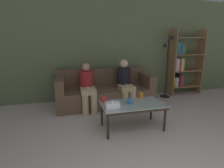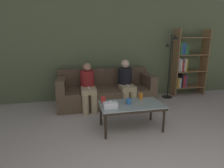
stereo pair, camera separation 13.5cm
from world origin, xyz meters
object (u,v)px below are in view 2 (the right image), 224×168
coffee_table (131,106)px  cup_near_right (129,101)px  cup_near_left (141,96)px  seated_person_left_end (88,85)px  cup_far_center (103,100)px  standing_lamp (170,60)px  seated_person_mid_left (126,82)px  couch (106,91)px  bookshelf (185,65)px  tissue_box (110,105)px

coffee_table → cup_near_right: 0.10m
cup_near_left → seated_person_left_end: seated_person_left_end is taller
cup_far_center → standing_lamp: 2.45m
cup_far_center → seated_person_mid_left: bearing=54.2°
cup_near_right → seated_person_mid_left: (0.29, 1.13, 0.07)m
cup_near_left → couch: bearing=111.9°
bookshelf → standing_lamp: bookshelf is taller
tissue_box → standing_lamp: standing_lamp is taller
tissue_box → standing_lamp: 2.57m
cup_far_center → seated_person_left_end: size_ratio=0.11×
tissue_box → seated_person_left_end: (-0.25, 1.24, 0.03)m
cup_near_left → cup_far_center: (-0.71, -0.06, -0.00)m
tissue_box → seated_person_left_end: bearing=101.3°
couch → cup_far_center: bearing=-102.4°
cup_far_center → seated_person_left_end: (-0.18, 0.94, 0.03)m
cup_near_left → bookshelf: (1.85, 1.40, 0.36)m
cup_near_left → tissue_box: tissue_box is taller
tissue_box → bookshelf: 3.07m
cup_far_center → standing_lamp: standing_lamp is taller
bookshelf → tissue_box: bearing=-145.0°
coffee_table → cup_far_center: bearing=160.4°
coffee_table → couch: bearing=98.2°
cup_far_center → bookshelf: bookshelf is taller
cup_far_center → seated_person_left_end: bearing=100.9°
bookshelf → standing_lamp: 0.59m
seated_person_left_end → tissue_box: bearing=-78.7°
cup_near_left → cup_near_right: bearing=-144.6°
couch → standing_lamp: (1.74, 0.14, 0.71)m
coffee_table → standing_lamp: standing_lamp is taller
cup_near_right → tissue_box: (-0.34, -0.14, 0.01)m
cup_near_right → cup_far_center: 0.44m
coffee_table → tissue_box: size_ratio=4.89×
couch → cup_near_left: couch is taller
standing_lamp → bookshelf: bearing=14.3°
bookshelf → seated_person_left_end: (-2.74, -0.51, -0.32)m
tissue_box → cup_near_left: bearing=28.5°
standing_lamp → seated_person_mid_left: 1.42m
cup_near_right → tissue_box: 0.37m
coffee_table → standing_lamp: bearing=43.6°
couch → tissue_box: (-0.19, -1.47, 0.20)m
standing_lamp → coffee_table: bearing=-136.4°
bookshelf → coffee_table: bearing=-142.5°
cup_near_left → bookshelf: size_ratio=0.06×
coffee_table → tissue_box: 0.42m
couch → standing_lamp: bearing=4.5°
cup_far_center → bookshelf: bearing=29.7°
seated_person_left_end → seated_person_mid_left: seated_person_mid_left is taller
couch → coffee_table: bearing=-81.8°
coffee_table → seated_person_mid_left: (0.25, 1.13, 0.16)m
cup_far_center → seated_person_mid_left: size_ratio=0.10×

